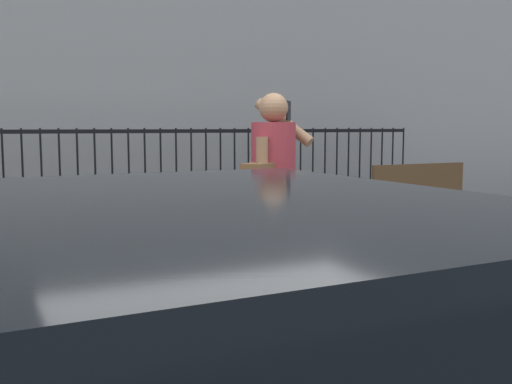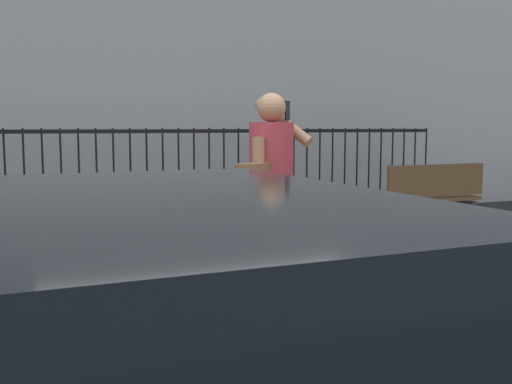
% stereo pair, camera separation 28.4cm
% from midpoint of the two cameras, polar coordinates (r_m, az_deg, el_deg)
% --- Properties ---
extents(sidewalk, '(28.00, 4.40, 0.15)m').
position_cam_midpoint_polar(sidewalk, '(5.87, -7.02, -9.03)').
color(sidewalk, '#B2ADA3').
rests_on(sidewalk, ground).
extents(iron_fence, '(12.03, 0.04, 1.60)m').
position_cam_midpoint_polar(iron_fence, '(9.30, -13.36, 2.39)').
color(iron_fence, black).
rests_on(iron_fence, ground).
extents(pedestrian_on_phone, '(0.71, 0.65, 1.72)m').
position_cam_midpoint_polar(pedestrian_on_phone, '(4.56, 3.09, 0.39)').
color(pedestrian_on_phone, '#936B4C').
rests_on(pedestrian_on_phone, sidewalk).
extents(street_bench, '(1.60, 0.45, 0.95)m').
position_cam_midpoint_polar(street_bench, '(8.78, 17.22, -0.36)').
color(street_bench, brown).
rests_on(street_bench, sidewalk).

